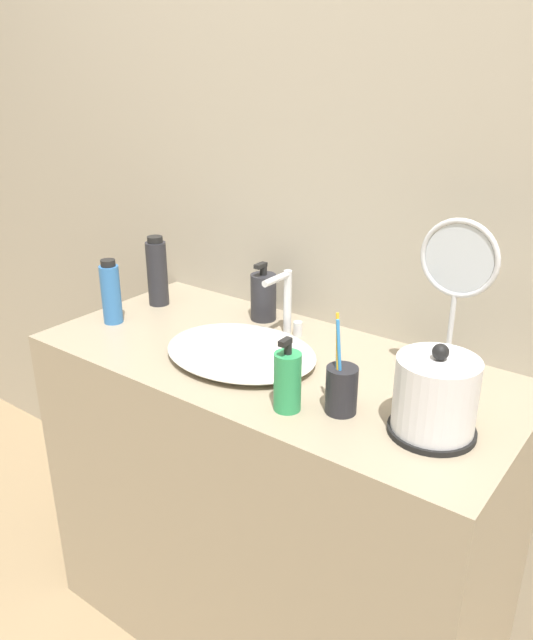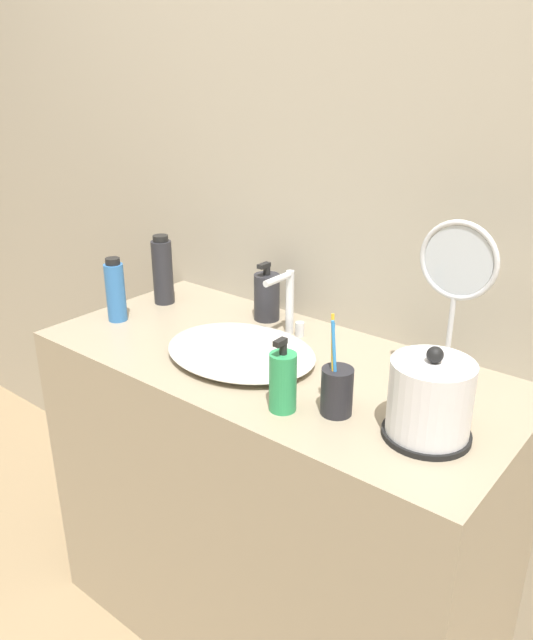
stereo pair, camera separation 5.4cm
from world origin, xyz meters
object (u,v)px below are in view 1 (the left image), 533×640
toothbrush_cup (341,388)px  shampoo_bottle (111,293)px  hand_cream_bottle (157,272)px  lotion_bottle (263,296)px  faucet (287,301)px  mouthwash_bottle (287,381)px  electric_kettle (435,399)px  vanity_mirror (455,294)px

toothbrush_cup → shampoo_bottle: size_ratio=1.20×
hand_cream_bottle → shampoo_bottle: bearing=-89.5°
lotion_bottle → shampoo_bottle: 0.43m
lotion_bottle → faucet: bearing=-23.7°
lotion_bottle → mouthwash_bottle: (0.34, -0.37, -0.00)m
faucet → lotion_bottle: size_ratio=1.04×
faucet → shampoo_bottle: (-0.44, -0.22, -0.01)m
mouthwash_bottle → shampoo_bottle: bearing=171.6°
faucet → hand_cream_bottle: size_ratio=0.84×
electric_kettle → vanity_mirror: (-0.06, 0.21, 0.15)m
lotion_bottle → hand_cream_bottle: (-0.33, -0.09, 0.03)m
faucet → toothbrush_cup: 0.42m
lotion_bottle → hand_cream_bottle: size_ratio=0.80×
faucet → electric_kettle: 0.56m
mouthwash_bottle → hand_cream_bottle: (-0.67, 0.28, 0.03)m
lotion_bottle → mouthwash_bottle: 0.51m
toothbrush_cup → hand_cream_bottle: (-0.77, 0.22, 0.05)m
toothbrush_cup → vanity_mirror: bearing=61.8°
faucet → toothbrush_cup: toothbrush_cup is taller
shampoo_bottle → hand_cream_bottle: bearing=90.5°
faucet → mouthwash_bottle: bearing=-54.7°
toothbrush_cup → mouthwash_bottle: bearing=-148.9°
faucet → mouthwash_bottle: (0.23, -0.32, -0.03)m
faucet → lotion_bottle: 0.13m
faucet → mouthwash_bottle: faucet is taller
mouthwash_bottle → hand_cream_bottle: bearing=157.5°
electric_kettle → shampoo_bottle: size_ratio=1.05×
electric_kettle → hand_cream_bottle: bearing=169.2°
faucet → lotion_bottle: bearing=156.3°
shampoo_bottle → electric_kettle: bearing=-0.2°
mouthwash_bottle → hand_cream_bottle: 0.73m
toothbrush_cup → vanity_mirror: (0.13, 0.24, 0.17)m
toothbrush_cup → mouthwash_bottle: toothbrush_cup is taller
electric_kettle → shampoo_bottle: electric_kettle is taller
shampoo_bottle → mouthwash_bottle: bearing=-8.4°
vanity_mirror → lotion_bottle: bearing=172.9°
toothbrush_cup → lotion_bottle: 0.54m
electric_kettle → toothbrush_cup: 0.19m
vanity_mirror → mouthwash_bottle: bearing=-126.9°
electric_kettle → lotion_bottle: (-0.63, 0.28, -0.01)m
faucet → vanity_mirror: bearing=-2.6°
shampoo_bottle → vanity_mirror: vanity_mirror is taller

